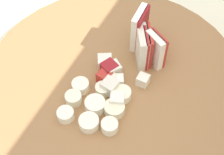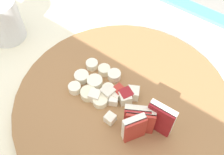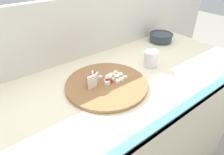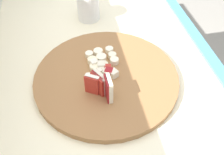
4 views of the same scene
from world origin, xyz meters
name	(u,v)px [view 3 (image 3 of 4)]	position (x,y,z in m)	size (l,w,h in m)	color
tiled_countertop	(122,136)	(0.00, 0.00, 0.45)	(1.55, 0.68, 0.90)	beige
tile_backsplash	(90,88)	(0.00, 0.36, 0.62)	(2.40, 0.04, 1.25)	silver
cutting_board	(106,84)	(-0.11, 0.01, 0.90)	(0.40, 0.40, 0.02)	olive
apple_wedge_fan	(93,79)	(-0.17, 0.03, 0.94)	(0.08, 0.06, 0.07)	maroon
apple_dice_pile	(108,80)	(-0.10, 0.01, 0.92)	(0.08, 0.09, 0.02)	maroon
banana_slice_rows	(116,77)	(-0.04, 0.01, 0.91)	(0.09, 0.09, 0.02)	white
ceramic_bowl	(161,37)	(0.54, 0.22, 0.92)	(0.17, 0.17, 0.06)	#2D3842
small_jar	(151,59)	(0.21, 0.01, 0.94)	(0.08, 0.08, 0.10)	white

